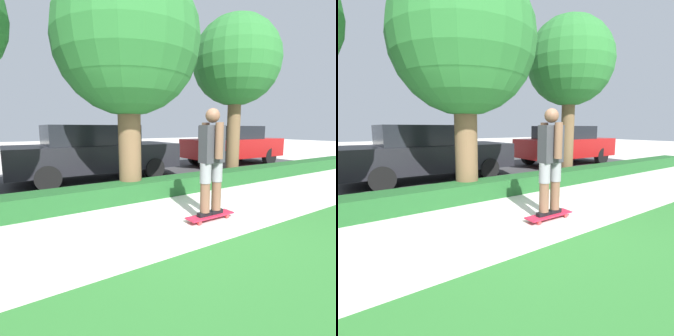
# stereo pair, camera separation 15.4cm
# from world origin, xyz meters

# --- Properties ---
(ground_plane) EXTENTS (60.00, 60.00, 0.00)m
(ground_plane) POSITION_xyz_m (0.00, 0.00, 0.00)
(ground_plane) COLOR beige
(street_asphalt) EXTENTS (18.54, 5.00, 0.01)m
(street_asphalt) POSITION_xyz_m (0.00, 4.20, 0.00)
(street_asphalt) COLOR #38383A
(street_asphalt) RESTS_ON ground_plane
(hedge_row) EXTENTS (18.54, 0.60, 0.38)m
(hedge_row) POSITION_xyz_m (0.00, 1.60, 0.19)
(hedge_row) COLOR #1E5123
(hedge_row) RESTS_ON ground_plane
(skateboard) EXTENTS (0.89, 0.24, 0.09)m
(skateboard) POSITION_xyz_m (0.47, -0.27, 0.07)
(skateboard) COLOR red
(skateboard) RESTS_ON ground_plane
(skater_person) EXTENTS (0.51, 0.45, 1.74)m
(skater_person) POSITION_xyz_m (0.47, -0.27, 1.02)
(skater_person) COLOR black
(skater_person) RESTS_ON skateboard
(tree_mid) EXTENTS (3.00, 3.00, 4.77)m
(tree_mid) POSITION_xyz_m (-0.01, 1.82, 3.23)
(tree_mid) COLOR brown
(tree_mid) RESTS_ON ground_plane
(tree_far) EXTENTS (2.52, 2.52, 4.69)m
(tree_far) POSITION_xyz_m (3.56, 2.19, 3.38)
(tree_far) COLOR brown
(tree_far) RESTS_ON ground_plane
(parked_car_middle) EXTENTS (4.79, 1.98, 1.60)m
(parked_car_middle) POSITION_xyz_m (-0.02, 4.28, 0.82)
(parked_car_middle) COLOR black
(parked_car_middle) RESTS_ON ground_plane
(parked_car_rear) EXTENTS (4.23, 1.92, 1.60)m
(parked_car_rear) POSITION_xyz_m (5.74, 4.25, 0.84)
(parked_car_rear) COLOR maroon
(parked_car_rear) RESTS_ON ground_plane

